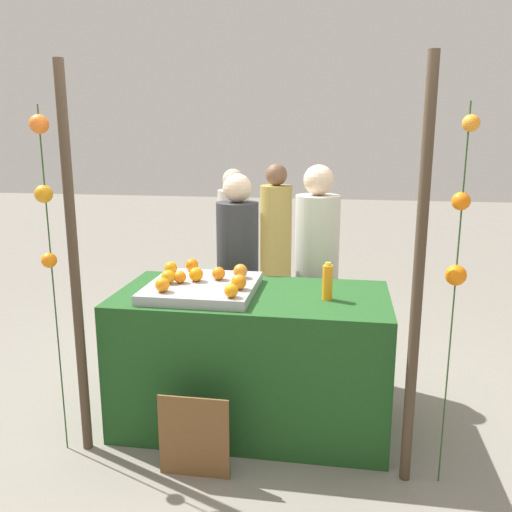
{
  "coord_description": "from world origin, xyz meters",
  "views": [
    {
      "loc": [
        0.53,
        -3.13,
        1.83
      ],
      "look_at": [
        0.0,
        0.15,
        1.06
      ],
      "focal_mm": 37.93,
      "sensor_mm": 36.0,
      "label": 1
    }
  ],
  "objects_px": {
    "juice_bottle": "(328,282)",
    "vendor_right": "(316,282)",
    "chalkboard_sign": "(194,437)",
    "vendor_left": "(238,284)",
    "orange_1": "(239,282)",
    "stall_counter": "(252,359)",
    "orange_0": "(171,268)"
  },
  "relations": [
    {
      "from": "stall_counter",
      "to": "juice_bottle",
      "type": "distance_m",
      "value": 0.71
    },
    {
      "from": "stall_counter",
      "to": "chalkboard_sign",
      "type": "relative_size",
      "value": 3.49
    },
    {
      "from": "stall_counter",
      "to": "orange_0",
      "type": "distance_m",
      "value": 0.79
    },
    {
      "from": "chalkboard_sign",
      "to": "orange_1",
      "type": "bearing_deg",
      "value": 71.9
    },
    {
      "from": "orange_1",
      "to": "chalkboard_sign",
      "type": "relative_size",
      "value": 0.19
    },
    {
      "from": "orange_1",
      "to": "vendor_left",
      "type": "bearing_deg",
      "value": 101.6
    },
    {
      "from": "chalkboard_sign",
      "to": "vendor_right",
      "type": "height_order",
      "value": "vendor_right"
    },
    {
      "from": "juice_bottle",
      "to": "vendor_right",
      "type": "height_order",
      "value": "vendor_right"
    },
    {
      "from": "chalkboard_sign",
      "to": "juice_bottle",
      "type": "bearing_deg",
      "value": 39.61
    },
    {
      "from": "vendor_left",
      "to": "vendor_right",
      "type": "distance_m",
      "value": 0.58
    },
    {
      "from": "vendor_left",
      "to": "stall_counter",
      "type": "bearing_deg",
      "value": -71.83
    },
    {
      "from": "vendor_right",
      "to": "orange_1",
      "type": "bearing_deg",
      "value": -115.63
    },
    {
      "from": "juice_bottle",
      "to": "vendor_right",
      "type": "xyz_separation_m",
      "value": [
        -0.1,
        0.78,
        -0.22
      ]
    },
    {
      "from": "orange_1",
      "to": "orange_0",
      "type": "bearing_deg",
      "value": 151.53
    },
    {
      "from": "juice_bottle",
      "to": "chalkboard_sign",
      "type": "xyz_separation_m",
      "value": [
        -0.67,
        -0.56,
        -0.74
      ]
    },
    {
      "from": "vendor_right",
      "to": "juice_bottle",
      "type": "bearing_deg",
      "value": -82.51
    },
    {
      "from": "juice_bottle",
      "to": "chalkboard_sign",
      "type": "relative_size",
      "value": 0.47
    },
    {
      "from": "orange_1",
      "to": "vendor_left",
      "type": "relative_size",
      "value": 0.06
    },
    {
      "from": "stall_counter",
      "to": "chalkboard_sign",
      "type": "height_order",
      "value": "stall_counter"
    },
    {
      "from": "orange_0",
      "to": "vendor_right",
      "type": "relative_size",
      "value": 0.05
    },
    {
      "from": "vendor_left",
      "to": "orange_1",
      "type": "bearing_deg",
      "value": -78.4
    },
    {
      "from": "juice_bottle",
      "to": "vendor_left",
      "type": "height_order",
      "value": "vendor_left"
    },
    {
      "from": "orange_1",
      "to": "vendor_right",
      "type": "bearing_deg",
      "value": 64.37
    },
    {
      "from": "chalkboard_sign",
      "to": "vendor_right",
      "type": "xyz_separation_m",
      "value": [
        0.57,
        1.34,
        0.52
      ]
    },
    {
      "from": "orange_0",
      "to": "orange_1",
      "type": "relative_size",
      "value": 0.93
    },
    {
      "from": "chalkboard_sign",
      "to": "vendor_right",
      "type": "distance_m",
      "value": 1.54
    },
    {
      "from": "orange_0",
      "to": "chalkboard_sign",
      "type": "bearing_deg",
      "value": -65.21
    },
    {
      "from": "stall_counter",
      "to": "orange_1",
      "type": "height_order",
      "value": "orange_1"
    },
    {
      "from": "stall_counter",
      "to": "orange_0",
      "type": "height_order",
      "value": "orange_0"
    },
    {
      "from": "orange_0",
      "to": "juice_bottle",
      "type": "distance_m",
      "value": 1.04
    },
    {
      "from": "orange_0",
      "to": "vendor_left",
      "type": "distance_m",
      "value": 0.68
    },
    {
      "from": "stall_counter",
      "to": "vendor_left",
      "type": "height_order",
      "value": "vendor_left"
    }
  ]
}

